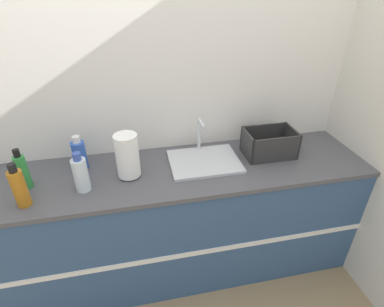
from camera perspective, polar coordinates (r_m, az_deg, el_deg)
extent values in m
plane|color=#937A56|center=(2.36, -0.21, -25.45)|extent=(12.00, 12.00, 0.00)
cube|color=silver|center=(2.03, -3.93, 11.80)|extent=(4.84, 0.06, 2.60)
cube|color=beige|center=(2.28, 30.79, 9.69)|extent=(0.06, 2.59, 2.60)
cube|color=#33517A|center=(2.21, -1.83, -12.86)|extent=(2.44, 0.59, 0.87)
cube|color=white|center=(2.01, -0.26, -18.50)|extent=(2.44, 0.01, 0.04)
cube|color=#4C4C51|center=(1.93, -2.05, -3.20)|extent=(2.46, 0.62, 0.03)
cube|color=silver|center=(1.97, 2.36, -1.53)|extent=(0.45, 0.36, 0.02)
cylinder|color=silver|center=(2.05, 1.36, 3.69)|extent=(0.02, 0.02, 0.22)
cylinder|color=silver|center=(1.94, 1.85, 5.75)|extent=(0.02, 0.13, 0.02)
cylinder|color=#4C4C51|center=(1.89, -11.75, -4.02)|extent=(0.10, 0.10, 0.01)
cylinder|color=white|center=(1.82, -12.21, -0.37)|extent=(0.14, 0.14, 0.27)
cube|color=#2D2D2D|center=(2.13, 14.23, 0.02)|extent=(0.34, 0.22, 0.01)
cube|color=#2D2D2D|center=(2.01, 15.76, 0.73)|extent=(0.34, 0.01, 0.17)
cube|color=#2D2D2D|center=(2.17, 13.42, 3.42)|extent=(0.34, 0.01, 0.17)
cube|color=#2D2D2D|center=(2.03, 10.41, 1.71)|extent=(0.01, 0.22, 0.17)
cube|color=#2D2D2D|center=(2.16, 18.42, 2.51)|extent=(0.01, 0.22, 0.17)
cylinder|color=#2D8C3D|center=(1.96, -29.51, -3.11)|extent=(0.06, 0.06, 0.21)
cylinder|color=black|center=(1.90, -30.47, 0.05)|extent=(0.04, 0.04, 0.05)
cylinder|color=#B26B19|center=(1.81, -30.00, -5.82)|extent=(0.07, 0.07, 0.21)
cylinder|color=black|center=(1.75, -31.09, -2.37)|extent=(0.04, 0.04, 0.05)
cylinder|color=silver|center=(1.79, -20.38, -3.89)|extent=(0.08, 0.08, 0.20)
cylinder|color=#334C9E|center=(1.73, -21.11, -0.55)|extent=(0.04, 0.04, 0.04)
cylinder|color=#2D56B7|center=(2.00, -20.59, -0.35)|extent=(0.08, 0.08, 0.19)
cylinder|color=silver|center=(1.95, -21.19, 2.49)|extent=(0.05, 0.05, 0.04)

